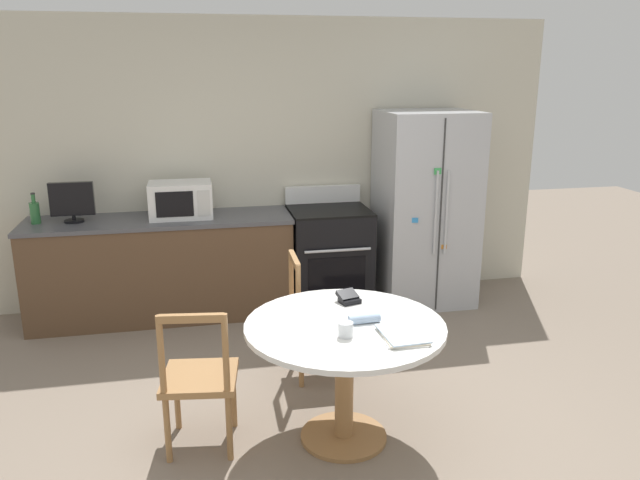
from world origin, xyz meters
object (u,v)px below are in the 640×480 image
object	(u,v)px
countertop_tv	(72,201)
counter_bottle	(35,212)
dining_chair_far	(317,318)
wallet	(348,298)
dining_chair_left	(199,379)
refrigerator	(425,209)
microwave	(181,200)
candle_glass	(345,330)
oven_range	(329,256)

from	to	relation	value
countertop_tv	counter_bottle	distance (m)	0.31
dining_chair_far	wallet	bearing A→B (deg)	11.99
dining_chair_left	refrigerator	bearing A→B (deg)	51.65
refrigerator	countertop_tv	world-z (taller)	refrigerator
refrigerator	dining_chair_far	world-z (taller)	refrigerator
microwave	countertop_tv	xyz separation A→B (m)	(-0.89, -0.00, 0.03)
refrigerator	candle_glass	xyz separation A→B (m)	(-1.33, -2.29, -0.11)
oven_range	counter_bottle	world-z (taller)	counter_bottle
refrigerator	microwave	distance (m)	2.22
dining_chair_far	wallet	size ratio (longest dim) A/B	5.82
microwave	wallet	bearing A→B (deg)	-61.40
dining_chair_left	dining_chair_far	bearing A→B (deg)	49.63
microwave	counter_bottle	distance (m)	1.19
countertop_tv	dining_chair_left	distance (m)	2.41
counter_bottle	dining_chair_left	xyz separation A→B (m)	(1.28, -2.13, -0.56)
dining_chair_left	wallet	world-z (taller)	dining_chair_left
oven_range	wallet	size ratio (longest dim) A/B	6.97
counter_bottle	wallet	world-z (taller)	counter_bottle
oven_range	candle_glass	world-z (taller)	oven_range
refrigerator	microwave	bearing A→B (deg)	177.78
oven_range	counter_bottle	distance (m)	2.56
microwave	dining_chair_far	bearing A→B (deg)	-55.84
oven_range	dining_chair_far	world-z (taller)	oven_range
microwave	dining_chair_left	world-z (taller)	microwave
counter_bottle	microwave	bearing A→B (deg)	-0.46
countertop_tv	dining_chair_far	world-z (taller)	countertop_tv
wallet	countertop_tv	bearing A→B (deg)	135.55
dining_chair_left	dining_chair_far	size ratio (longest dim) A/B	1.00
oven_range	counter_bottle	xyz separation A→B (m)	(-2.50, 0.05, 0.53)
countertop_tv	counter_bottle	world-z (taller)	countertop_tv
refrigerator	dining_chair_left	xyz separation A→B (m)	(-2.13, -2.03, -0.46)
refrigerator	dining_chair_far	bearing A→B (deg)	-135.04
microwave	countertop_tv	distance (m)	0.89
microwave	countertop_tv	size ratio (longest dim) A/B	1.50
counter_bottle	oven_range	bearing A→B (deg)	-1.04
countertop_tv	counter_bottle	xyz separation A→B (m)	(-0.30, 0.01, -0.08)
microwave	dining_chair_far	distance (m)	1.76
microwave	wallet	world-z (taller)	microwave
wallet	candle_glass	bearing A→B (deg)	-106.32
dining_chair_left	wallet	size ratio (longest dim) A/B	5.82
refrigerator	dining_chair_left	distance (m)	2.98
microwave	candle_glass	world-z (taller)	microwave
dining_chair_far	refrigerator	bearing A→B (deg)	136.23
countertop_tv	dining_chair_left	bearing A→B (deg)	-65.28
refrigerator	candle_glass	distance (m)	2.65
oven_range	microwave	distance (m)	1.43
oven_range	dining_chair_far	distance (m)	1.39
countertop_tv	dining_chair_far	size ratio (longest dim) A/B	0.39
refrigerator	dining_chair_left	size ratio (longest dim) A/B	1.98
microwave	candle_glass	size ratio (longest dim) A/B	6.37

